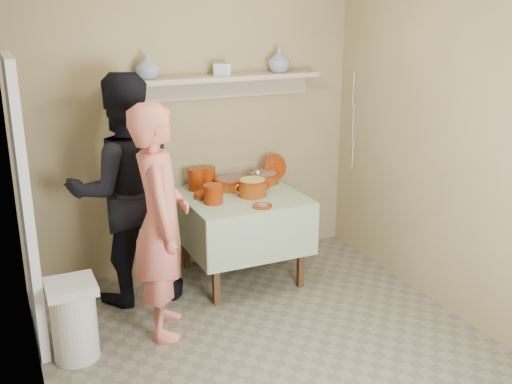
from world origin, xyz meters
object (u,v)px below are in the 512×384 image
serving_table (241,208)px  trash_bin (74,320)px  person_cook (161,222)px  cazuela_rice (252,186)px  person_helper (125,191)px

serving_table → trash_bin: 1.70m
serving_table → person_cook: bearing=-145.6°
serving_table → trash_bin: bearing=-155.3°
person_cook → serving_table: person_cook is taller
person_cook → cazuela_rice: size_ratio=5.11×
person_helper → serving_table: 1.01m
serving_table → trash_bin: size_ratio=1.74×
person_helper → cazuela_rice: bearing=175.2°
serving_table → cazuela_rice: (0.07, -0.07, 0.20)m
cazuela_rice → trash_bin: 1.79m
person_cook → person_helper: 0.63m
person_helper → cazuela_rice: 1.05m
person_cook → person_helper: person_helper is taller
serving_table → trash_bin: (-1.51, -0.69, -0.36)m
person_cook → person_helper: bearing=24.2°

